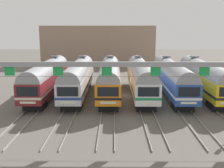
{
  "coord_description": "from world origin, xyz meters",
  "views": [
    {
      "loc": [
        -1.47,
        -38.13,
        9.57
      ],
      "look_at": [
        -1.79,
        -3.18,
        2.33
      ],
      "focal_mm": 45.05,
      "sensor_mm": 36.0,
      "label": 1
    }
  ],
  "objects_px": {
    "commuter_train_maroon": "(47,77)",
    "catenary_gantry": "(131,74)",
    "commuter_train_orange": "(109,77)",
    "commuter_train_silver": "(78,77)",
    "commuter_train_blue": "(172,77)",
    "commuter_train_yellow": "(204,77)",
    "commuter_train_white": "(141,77)"
  },
  "relations": [
    {
      "from": "commuter_train_yellow",
      "to": "commuter_train_maroon",
      "type": "bearing_deg",
      "value": 180.0
    },
    {
      "from": "commuter_train_blue",
      "to": "catenary_gantry",
      "type": "bearing_deg",
      "value": -115.68
    },
    {
      "from": "commuter_train_silver",
      "to": "commuter_train_orange",
      "type": "distance_m",
      "value": 4.33
    },
    {
      "from": "catenary_gantry",
      "to": "commuter_train_yellow",
      "type": "bearing_deg",
      "value": 51.29
    },
    {
      "from": "commuter_train_white",
      "to": "commuter_train_silver",
      "type": "bearing_deg",
      "value": 180.0
    },
    {
      "from": "commuter_train_maroon",
      "to": "commuter_train_white",
      "type": "relative_size",
      "value": 1.0
    },
    {
      "from": "commuter_train_silver",
      "to": "commuter_train_white",
      "type": "bearing_deg",
      "value": 0.0
    },
    {
      "from": "commuter_train_maroon",
      "to": "commuter_train_yellow",
      "type": "distance_m",
      "value": 21.63
    },
    {
      "from": "commuter_train_maroon",
      "to": "catenary_gantry",
      "type": "relative_size",
      "value": 0.67
    },
    {
      "from": "commuter_train_orange",
      "to": "commuter_train_yellow",
      "type": "xyz_separation_m",
      "value": [
        12.98,
        0.0,
        0.0
      ]
    },
    {
      "from": "commuter_train_maroon",
      "to": "commuter_train_orange",
      "type": "relative_size",
      "value": 1.0
    },
    {
      "from": "commuter_train_maroon",
      "to": "commuter_train_blue",
      "type": "xyz_separation_m",
      "value": [
        17.31,
        0.0,
        0.0
      ]
    },
    {
      "from": "commuter_train_orange",
      "to": "commuter_train_blue",
      "type": "relative_size",
      "value": 1.0
    },
    {
      "from": "commuter_train_silver",
      "to": "commuter_train_white",
      "type": "height_order",
      "value": "same"
    },
    {
      "from": "commuter_train_blue",
      "to": "commuter_train_silver",
      "type": "bearing_deg",
      "value": 180.0
    },
    {
      "from": "commuter_train_blue",
      "to": "commuter_train_yellow",
      "type": "bearing_deg",
      "value": 0.0
    },
    {
      "from": "commuter_train_yellow",
      "to": "commuter_train_white",
      "type": "bearing_deg",
      "value": 180.0
    },
    {
      "from": "commuter_train_silver",
      "to": "commuter_train_orange",
      "type": "xyz_separation_m",
      "value": [
        4.33,
        0.0,
        0.0
      ]
    },
    {
      "from": "commuter_train_white",
      "to": "commuter_train_blue",
      "type": "bearing_deg",
      "value": 0.0
    },
    {
      "from": "commuter_train_white",
      "to": "commuter_train_blue",
      "type": "distance_m",
      "value": 4.33
    },
    {
      "from": "catenary_gantry",
      "to": "commuter_train_orange",
      "type": "bearing_deg",
      "value": 99.1
    },
    {
      "from": "commuter_train_silver",
      "to": "commuter_train_white",
      "type": "relative_size",
      "value": 1.0
    },
    {
      "from": "commuter_train_yellow",
      "to": "commuter_train_silver",
      "type": "bearing_deg",
      "value": 180.0
    },
    {
      "from": "commuter_train_orange",
      "to": "commuter_train_white",
      "type": "bearing_deg",
      "value": 0.0
    },
    {
      "from": "commuter_train_orange",
      "to": "commuter_train_blue",
      "type": "distance_m",
      "value": 8.65
    },
    {
      "from": "commuter_train_silver",
      "to": "catenary_gantry",
      "type": "distance_m",
      "value": 15.22
    },
    {
      "from": "commuter_train_silver",
      "to": "commuter_train_maroon",
      "type": "bearing_deg",
      "value": 180.0
    },
    {
      "from": "commuter_train_maroon",
      "to": "commuter_train_silver",
      "type": "xyz_separation_m",
      "value": [
        4.33,
        0.0,
        0.0
      ]
    },
    {
      "from": "commuter_train_silver",
      "to": "commuter_train_yellow",
      "type": "height_order",
      "value": "same"
    },
    {
      "from": "commuter_train_blue",
      "to": "catenary_gantry",
      "type": "relative_size",
      "value": 0.67
    },
    {
      "from": "commuter_train_orange",
      "to": "commuter_train_silver",
      "type": "bearing_deg",
      "value": 180.0
    },
    {
      "from": "commuter_train_maroon",
      "to": "catenary_gantry",
      "type": "bearing_deg",
      "value": -51.29
    }
  ]
}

